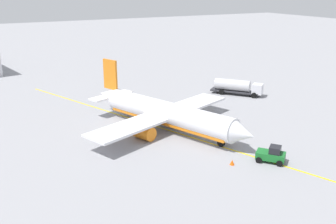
% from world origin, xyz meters
% --- Properties ---
extents(ground_plane, '(400.00, 400.00, 0.00)m').
position_xyz_m(ground_plane, '(0.00, 0.00, 0.00)').
color(ground_plane, '#939399').
extents(airplane, '(30.33, 27.86, 9.59)m').
position_xyz_m(airplane, '(-0.47, -0.18, 2.62)').
color(airplane, white).
rests_on(airplane, ground).
extents(fuel_tanker, '(9.79, 8.60, 3.15)m').
position_xyz_m(fuel_tanker, '(-11.54, 22.44, 1.73)').
color(fuel_tanker, '#2D2D33').
rests_on(fuel_tanker, ground).
extents(pushback_tug, '(4.09, 3.92, 2.20)m').
position_xyz_m(pushback_tug, '(16.41, 6.37, 1.01)').
color(pushback_tug, '#196B28').
rests_on(pushback_tug, ground).
extents(refueling_worker, '(0.44, 0.57, 1.71)m').
position_xyz_m(refueling_worker, '(-8.51, 13.47, 0.82)').
color(refueling_worker, navy).
rests_on(refueling_worker, ground).
extents(safety_cone_nose, '(0.62, 0.62, 0.69)m').
position_xyz_m(safety_cone_nose, '(14.78, 1.36, 0.34)').
color(safety_cone_nose, '#F2590F').
rests_on(safety_cone_nose, ground).
extents(taxi_line_marking, '(72.46, 27.87, 0.01)m').
position_xyz_m(taxi_line_marking, '(0.00, 0.00, 0.01)').
color(taxi_line_marking, yellow).
rests_on(taxi_line_marking, ground).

